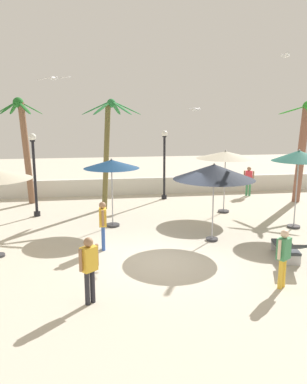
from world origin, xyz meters
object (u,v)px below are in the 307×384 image
patio_umbrella_3 (299,157)px  seagull_1 (54,78)px  palm_tree_1 (108,140)px  lounge_chair_0 (288,248)px  lamp_post_1 (164,161)px  seagull_2 (285,56)px  palm_tree_0 (24,139)px  guest_3 (89,264)px  lamp_post_2 (34,170)px  seagull_0 (195,109)px  guest_2 (249,178)px  palm_tree_2 (304,140)px  patio_umbrella_4 (112,165)px  guest_0 (283,253)px  patio_umbrella_5 (214,172)px  guest_1 (103,221)px  patio_umbrella_2 (226,155)px

patio_umbrella_3 → seagull_1: size_ratio=2.52×
palm_tree_1 → lounge_chair_0: (5.17, -7.35, -2.86)m
lounge_chair_0 → lamp_post_1: bearing=103.7°
seagull_1 → seagull_2: seagull_2 is taller
palm_tree_0 → guest_3: size_ratio=3.15×
lamp_post_2 → seagull_0: 7.34m
palm_tree_0 → seagull_2: (11.24, -4.08, 3.57)m
patio_umbrella_3 → lamp_post_2: size_ratio=0.86×
lounge_chair_0 → guest_2: 9.49m
patio_umbrella_3 → palm_tree_2: size_ratio=0.61×
patio_umbrella_4 → palm_tree_2: 10.12m
patio_umbrella_3 → seagull_2: size_ratio=2.48×
lounge_chair_0 → guest_0: (-1.08, -1.76, 0.54)m
palm_tree_2 → seagull_1: 12.50m
patio_umbrella_3 → guest_0: (-3.02, -4.97, -1.88)m
patio_umbrella_5 → lamp_post_1: size_ratio=0.79×
patio_umbrella_4 → seagull_2: bearing=4.6°
lamp_post_1 → guest_2: size_ratio=2.23×
guest_1 → guest_0: bearing=-38.3°
patio_umbrella_2 → patio_umbrella_3: size_ratio=0.91×
patio_umbrella_4 → seagull_0: (3.21, -0.38, 2.13)m
lamp_post_2 → guest_1: lamp_post_2 is taller
lamp_post_1 → lounge_chair_0: size_ratio=1.87×
palm_tree_1 → lamp_post_1: size_ratio=1.42×
guest_2 → lamp_post_1: bearing=-179.4°
patio_umbrella_5 → guest_2: patio_umbrella_5 is taller
palm_tree_2 → guest_1: bearing=-150.8°
patio_umbrella_3 → lounge_chair_0: bearing=-121.3°
patio_umbrella_5 → seagull_2: (3.80, 2.90, 4.29)m
palm_tree_1 → guest_0: (4.09, -9.12, -2.32)m
lamp_post_1 → seagull_0: seagull_0 is taller
patio_umbrella_5 → guest_0: 4.28m
lamp_post_1 → guest_2: bearing=0.6°
palm_tree_1 → seagull_1: size_ratio=4.13×
patio_umbrella_5 → seagull_1: 6.36m
patio_umbrella_4 → seagull_1: seagull_1 is taller
palm_tree_1 → palm_tree_2: size_ratio=1.01×
patio_umbrella_2 → seagull_2: 4.74m
patio_umbrella_4 → seagull_0: seagull_0 is taller
palm_tree_2 → guest_0: (-5.59, -9.21, -2.20)m
guest_2 → lounge_chair_0: bearing=-105.1°
seagull_0 → seagull_1: bearing=-173.3°
guest_2 → palm_tree_0: bearing=179.9°
palm_tree_2 → guest_0: size_ratio=3.23×
guest_0 → patio_umbrella_5: bearing=99.4°
guest_3 → patio_umbrella_4: bearing=82.4°
palm_tree_1 → guest_3: palm_tree_1 is taller
patio_umbrella_2 → lounge_chair_0: patio_umbrella_2 is taller
lamp_post_1 → seagull_2: 7.57m
palm_tree_0 → seagull_1: (2.07, -5.65, 2.44)m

